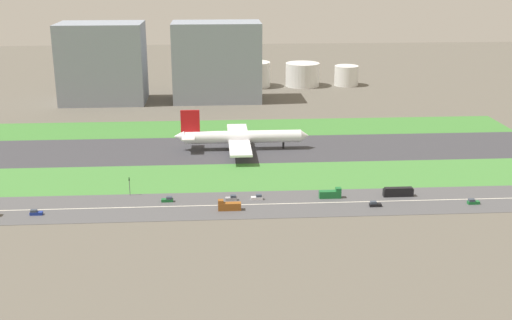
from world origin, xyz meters
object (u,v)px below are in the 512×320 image
at_px(airliner, 239,137).
at_px(car_0, 473,202).
at_px(traffic_light, 129,185).
at_px(car_1, 375,204).
at_px(car_5, 232,198).
at_px(car_2, 168,200).
at_px(fuel_tank_east, 346,76).
at_px(fuel_tank_centre, 302,74).
at_px(hangar_building, 217,62).
at_px(terminal_building, 103,63).
at_px(fuel_tank_west, 253,74).
at_px(truck_0, 331,194).
at_px(truck_2, 229,206).
at_px(car_4, 36,213).
at_px(bus_0, 398,192).
at_px(car_3, 257,197).

bearing_deg(airliner, car_0, -42.73).
xyz_separation_m(airliner, traffic_light, (-45.18, -60.01, -1.94)).
distance_m(car_1, traffic_light, 94.04).
relative_size(car_5, car_0, 1.00).
height_order(car_1, car_2, same).
bearing_deg(fuel_tank_east, fuel_tank_centre, 180.00).
xyz_separation_m(airliner, hangar_building, (-9.55, 114.00, 18.85)).
bearing_deg(terminal_building, fuel_tank_centre, 18.57).
distance_m(car_2, fuel_tank_west, 231.91).
relative_size(car_1, truck_0, 0.52).
bearing_deg(truck_2, fuel_tank_west, -95.77).
bearing_deg(terminal_building, truck_2, -68.75).
height_order(car_2, traffic_light, traffic_light).
height_order(truck_2, fuel_tank_east, fuel_tank_east).
distance_m(car_0, fuel_tank_west, 246.60).
height_order(car_1, car_0, same).
bearing_deg(hangar_building, terminal_building, 180.00).
bearing_deg(airliner, truck_2, -95.26).
xyz_separation_m(car_4, car_2, (46.55, 10.00, 0.00)).
relative_size(truck_0, car_2, 1.91).
distance_m(terminal_building, hangar_building, 72.30).
relative_size(car_5, terminal_building, 0.08).
xyz_separation_m(airliner, fuel_tank_east, (84.26, 159.00, 0.92)).
bearing_deg(car_5, hangar_building, 91.18).
relative_size(car_4, bus_0, 0.38).
bearing_deg(fuel_tank_centre, terminal_building, -161.43).
relative_size(fuel_tank_centre, fuel_tank_east, 1.41).
relative_size(car_4, truck_0, 0.52).
distance_m(airliner, car_3, 68.32).
distance_m(airliner, car_1, 91.25).
xyz_separation_m(truck_0, car_3, (-28.31, 0.00, -0.75)).
bearing_deg(car_2, fuel_tank_centre, 70.10).
bearing_deg(fuel_tank_west, traffic_light, -105.79).
bearing_deg(fuel_tank_east, hangar_building, -154.37).
bearing_deg(fuel_tank_east, bus_0, -96.43).
height_order(truck_2, hangar_building, hangar_building).
bearing_deg(car_2, car_0, -4.99).
bearing_deg(car_3, airliner, 93.35).
xyz_separation_m(airliner, car_0, (84.44, -78.00, -5.31)).
distance_m(car_5, bus_0, 64.48).
xyz_separation_m(bus_0, fuel_tank_east, (25.59, 227.00, 5.33)).
bearing_deg(car_5, truck_0, -0.00).
height_order(car_4, car_2, same).
height_order(bus_0, truck_0, truck_0).
distance_m(car_5, hangar_building, 183.63).
relative_size(bus_0, truck_0, 1.38).
bearing_deg(airliner, car_2, -113.83).
bearing_deg(truck_2, terminal_building, -68.75).
bearing_deg(fuel_tank_west, car_5, -95.68).
bearing_deg(traffic_light, car_0, -7.90).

